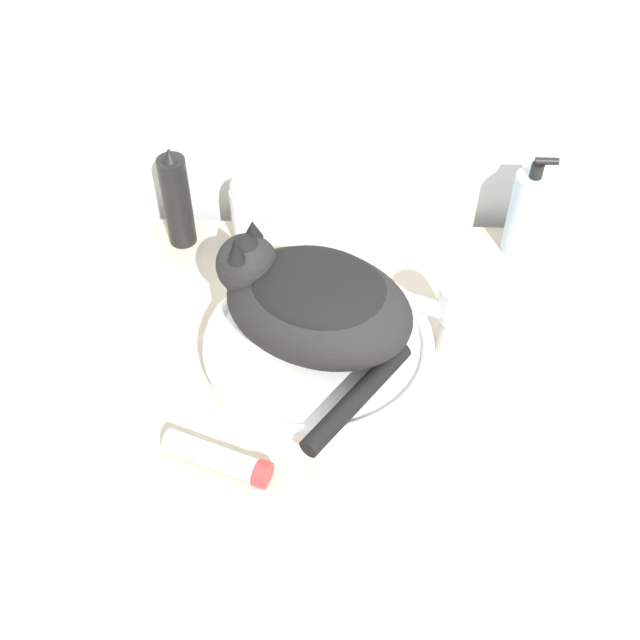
% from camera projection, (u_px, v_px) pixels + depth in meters
% --- Properties ---
extents(vanity_counter, '(0.93, 0.54, 0.80)m').
position_uv_depth(vanity_counter, '(337.00, 474.00, 1.55)').
color(vanity_counter, '#B2A893').
rests_on(vanity_counter, ground_plane).
extents(sink_basin, '(0.34, 0.34, 0.06)m').
position_uv_depth(sink_basin, '(320.00, 349.00, 1.20)').
color(sink_basin, white).
rests_on(sink_basin, vanity_counter).
extents(cat, '(0.33, 0.35, 0.17)m').
position_uv_depth(cat, '(315.00, 301.00, 1.12)').
color(cat, black).
rests_on(cat, sink_basin).
extents(faucet, '(0.14, 0.06, 0.14)m').
position_uv_depth(faucet, '(452.00, 313.00, 1.18)').
color(faucet, silver).
rests_on(faucet, vanity_counter).
extents(deodorant_stick, '(0.05, 0.05, 0.14)m').
position_uv_depth(deodorant_stick, '(246.00, 210.00, 1.35)').
color(deodorant_stick, silver).
rests_on(deodorant_stick, vanity_counter).
extents(soap_pump_bottle, '(0.06, 0.06, 0.19)m').
position_uv_depth(soap_pump_bottle, '(528.00, 213.00, 1.33)').
color(soap_pump_bottle, silver).
rests_on(soap_pump_bottle, vanity_counter).
extents(hairspray_can_black, '(0.05, 0.05, 0.19)m').
position_uv_depth(hairspray_can_black, '(178.00, 200.00, 1.34)').
color(hairspray_can_black, black).
rests_on(hairspray_can_black, vanity_counter).
extents(cream_tube, '(0.16, 0.09, 0.04)m').
position_uv_depth(cream_tube, '(220.00, 458.00, 1.09)').
color(cream_tube, silver).
rests_on(cream_tube, vanity_counter).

